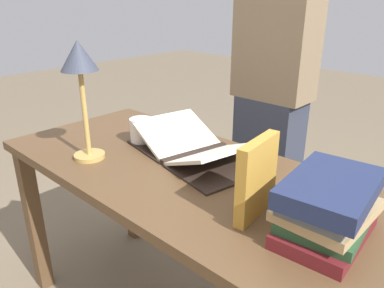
% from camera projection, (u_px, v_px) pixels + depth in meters
% --- Properties ---
extents(reading_desk, '(1.60, 0.65, 0.75)m').
position_uv_depth(reading_desk, '(198.00, 201.00, 1.30)').
color(reading_desk, brown).
rests_on(reading_desk, ground_plane).
extents(open_book, '(0.58, 0.40, 0.10)m').
position_uv_depth(open_book, '(195.00, 148.00, 1.40)').
color(open_book, black).
rests_on(open_book, reading_desk).
extents(book_stack_tall, '(0.22, 0.30, 0.16)m').
position_uv_depth(book_stack_tall, '(328.00, 208.00, 0.91)').
color(book_stack_tall, maroon).
rests_on(book_stack_tall, reading_desk).
extents(book_standing_upright, '(0.05, 0.18, 0.22)m').
position_uv_depth(book_standing_upright, '(257.00, 178.00, 0.99)').
color(book_standing_upright, '#BC8933').
rests_on(book_standing_upright, reading_desk).
extents(reading_lamp, '(0.13, 0.13, 0.43)m').
position_uv_depth(reading_lamp, '(80.00, 70.00, 1.27)').
color(reading_lamp, tan).
rests_on(reading_lamp, reading_desk).
extents(coffee_mug, '(0.09, 0.12, 0.10)m').
position_uv_depth(coffee_mug, '(142.00, 131.00, 1.51)').
color(coffee_mug, white).
rests_on(coffee_mug, reading_desk).
extents(person_reader, '(0.36, 0.21, 1.78)m').
position_uv_depth(person_reader, '(272.00, 92.00, 1.80)').
color(person_reader, '#2D3342').
rests_on(person_reader, ground_plane).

